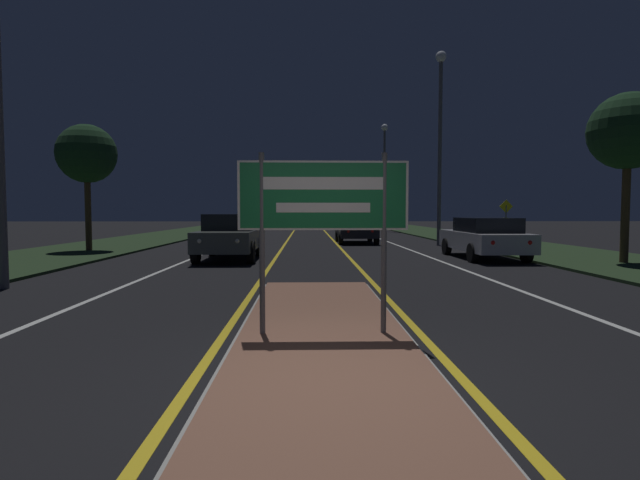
# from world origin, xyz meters

# --- Properties ---
(ground_plane) EXTENTS (160.00, 160.00, 0.00)m
(ground_plane) POSITION_xyz_m (0.00, 0.00, 0.00)
(ground_plane) COLOR black
(median_island) EXTENTS (2.23, 9.12, 0.10)m
(median_island) POSITION_xyz_m (0.00, 1.71, 0.04)
(median_island) COLOR #999993
(median_island) RESTS_ON ground_plane
(verge_left) EXTENTS (5.00, 100.00, 0.08)m
(verge_left) POSITION_xyz_m (-9.50, 20.00, 0.04)
(verge_left) COLOR #23381E
(verge_left) RESTS_ON ground_plane
(verge_right) EXTENTS (5.00, 100.00, 0.08)m
(verge_right) POSITION_xyz_m (9.50, 20.00, 0.04)
(verge_right) COLOR #23381E
(verge_right) RESTS_ON ground_plane
(centre_line_yellow_left) EXTENTS (0.12, 70.00, 0.01)m
(centre_line_yellow_left) POSITION_xyz_m (-1.31, 25.00, 0.00)
(centre_line_yellow_left) COLOR gold
(centre_line_yellow_left) RESTS_ON ground_plane
(centre_line_yellow_right) EXTENTS (0.12, 70.00, 0.01)m
(centre_line_yellow_right) POSITION_xyz_m (1.31, 25.00, 0.00)
(centre_line_yellow_right) COLOR gold
(centre_line_yellow_right) RESTS_ON ground_plane
(lane_line_white_left) EXTENTS (0.12, 70.00, 0.01)m
(lane_line_white_left) POSITION_xyz_m (-4.20, 25.00, 0.00)
(lane_line_white_left) COLOR silver
(lane_line_white_left) RESTS_ON ground_plane
(lane_line_white_right) EXTENTS (0.12, 70.00, 0.01)m
(lane_line_white_right) POSITION_xyz_m (4.20, 25.00, 0.00)
(lane_line_white_right) COLOR silver
(lane_line_white_right) RESTS_ON ground_plane
(edge_line_white_left) EXTENTS (0.10, 70.00, 0.01)m
(edge_line_white_left) POSITION_xyz_m (-7.20, 25.00, 0.00)
(edge_line_white_left) COLOR silver
(edge_line_white_left) RESTS_ON ground_plane
(edge_line_white_right) EXTENTS (0.10, 70.00, 0.01)m
(edge_line_white_right) POSITION_xyz_m (7.20, 25.00, 0.00)
(edge_line_white_right) COLOR silver
(edge_line_white_right) RESTS_ON ground_plane
(highway_sign) EXTENTS (2.13, 0.07, 2.26)m
(highway_sign) POSITION_xyz_m (0.00, 1.71, 1.72)
(highway_sign) COLOR #56565B
(highway_sign) RESTS_ON median_island
(streetlight_right_near) EXTENTS (0.51, 0.51, 9.19)m
(streetlight_right_near) POSITION_xyz_m (6.14, 19.27, 5.85)
(streetlight_right_near) COLOR #56565B
(streetlight_right_near) RESTS_ON ground_plane
(streetlight_right_far) EXTENTS (0.56, 0.56, 8.83)m
(streetlight_right_far) POSITION_xyz_m (6.22, 36.77, 5.88)
(streetlight_right_far) COLOR #56565B
(streetlight_right_far) RESTS_ON ground_plane
(car_receding_0) EXTENTS (1.96, 4.83, 1.42)m
(car_receding_0) POSITION_xyz_m (5.98, 12.64, 0.75)
(car_receding_0) COLOR #B7B7BC
(car_receding_0) RESTS_ON ground_plane
(car_receding_1) EXTENTS (2.00, 4.29, 1.32)m
(car_receding_1) POSITION_xyz_m (2.36, 21.29, 0.72)
(car_receding_1) COLOR black
(car_receding_1) RESTS_ON ground_plane
(car_approaching_0) EXTENTS (1.95, 4.56, 1.55)m
(car_approaching_0) POSITION_xyz_m (-2.83, 12.60, 0.82)
(car_approaching_0) COLOR #4C514C
(car_approaching_0) RESTS_ON ground_plane
(warning_sign) EXTENTS (0.60, 0.06, 2.08)m
(warning_sign) POSITION_xyz_m (8.68, 17.50, 1.34)
(warning_sign) COLOR #56565B
(warning_sign) RESTS_ON verge_right
(roadside_palm_left) EXTENTS (2.33, 2.33, 5.04)m
(roadside_palm_left) POSITION_xyz_m (-9.01, 15.82, 3.92)
(roadside_palm_left) COLOR #4C3823
(roadside_palm_left) RESTS_ON verge_left
(roadside_palm_right) EXTENTS (2.31, 2.31, 5.14)m
(roadside_palm_right) POSITION_xyz_m (9.49, 10.41, 4.03)
(roadside_palm_right) COLOR #4C3823
(roadside_palm_right) RESTS_ON verge_right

